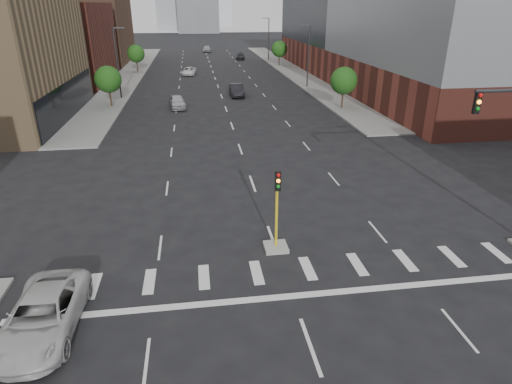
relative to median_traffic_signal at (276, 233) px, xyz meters
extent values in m
cube|color=gray|center=(-15.00, 65.03, -0.90)|extent=(5.00, 92.00, 0.15)
cube|color=gray|center=(15.00, 65.03, -0.90)|extent=(5.00, 92.00, 0.15)
cube|color=brown|center=(-27.50, 57.03, 5.03)|extent=(20.00, 22.00, 12.00)
cube|color=brown|center=(-27.50, 83.03, 5.53)|extent=(20.00, 24.00, 13.00)
cube|color=brown|center=(29.50, 51.03, 1.53)|extent=(24.00, 70.00, 5.00)
cube|color=#999993|center=(0.00, 0.03, -0.87)|extent=(1.20, 1.20, 0.20)
cylinder|color=gold|center=(0.00, 0.03, 0.83)|extent=(0.14, 0.14, 3.20)
cube|color=black|center=(0.00, -0.15, 2.93)|extent=(0.28, 0.18, 1.00)
sphere|color=red|center=(0.00, -0.25, 3.28)|extent=(0.18, 0.18, 0.18)
sphere|color=orange|center=(0.00, -0.25, 2.98)|extent=(0.18, 0.18, 0.18)
sphere|color=#0C7F19|center=(0.00, -0.25, 2.68)|extent=(0.18, 0.18, 0.18)
cube|color=black|center=(8.70, -1.47, 6.73)|extent=(0.28, 0.18, 1.00)
sphere|color=red|center=(8.70, -1.59, 7.08)|extent=(0.18, 0.18, 0.18)
sphere|color=orange|center=(8.70, -1.59, 6.78)|extent=(0.18, 0.18, 0.18)
sphere|color=#0C7F19|center=(8.70, -1.59, 6.48)|extent=(0.18, 0.18, 0.18)
cylinder|color=#2D2D30|center=(13.50, 46.03, 3.53)|extent=(0.20, 0.20, 9.00)
cube|color=#2D2D30|center=(12.70, 46.03, 8.03)|extent=(1.40, 0.22, 0.15)
cylinder|color=#2D2D30|center=(13.50, 81.03, 3.53)|extent=(0.20, 0.20, 9.00)
cube|color=#2D2D30|center=(12.70, 81.03, 8.03)|extent=(1.40, 0.22, 0.15)
cylinder|color=#2D2D30|center=(-13.50, 41.03, 3.53)|extent=(0.20, 0.20, 9.00)
cube|color=#2D2D30|center=(-12.70, 41.03, 8.03)|extent=(1.40, 0.22, 0.15)
cylinder|color=#382619|center=(-14.00, 36.03, 0.05)|extent=(0.20, 0.20, 1.75)
sphere|color=#194412|center=(-14.00, 36.03, 2.43)|extent=(3.20, 3.20, 3.20)
cylinder|color=#382619|center=(-14.00, 66.03, 0.05)|extent=(0.20, 0.20, 1.75)
sphere|color=#194412|center=(-14.00, 66.03, 2.43)|extent=(3.20, 3.20, 3.20)
cylinder|color=#382619|center=(14.00, 31.03, 0.05)|extent=(0.20, 0.20, 1.75)
sphere|color=#194412|center=(14.00, 31.03, 2.43)|extent=(3.20, 3.20, 3.20)
cylinder|color=#382619|center=(14.00, 71.03, 0.05)|extent=(0.20, 0.20, 1.75)
sphere|color=#194412|center=(14.00, 71.03, 2.43)|extent=(3.20, 3.20, 3.20)
imported|color=#BABABF|center=(-5.87, 34.34, -0.20)|extent=(2.36, 4.73, 1.55)
imported|color=black|center=(2.11, 40.79, -0.15)|extent=(1.78, 5.01, 1.65)
imported|color=silver|center=(-4.40, 61.56, -0.30)|extent=(2.75, 5.05, 1.34)
imported|color=black|center=(7.34, 83.86, -0.30)|extent=(2.56, 4.87, 1.35)
imported|color=#B0AFB4|center=(0.29, 101.93, -0.13)|extent=(2.32, 5.09, 1.70)
imported|color=silver|center=(-10.00, -4.74, -0.20)|extent=(2.72, 5.64, 1.55)
camera|label=1|loc=(-3.77, -18.87, 10.72)|focal=30.00mm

